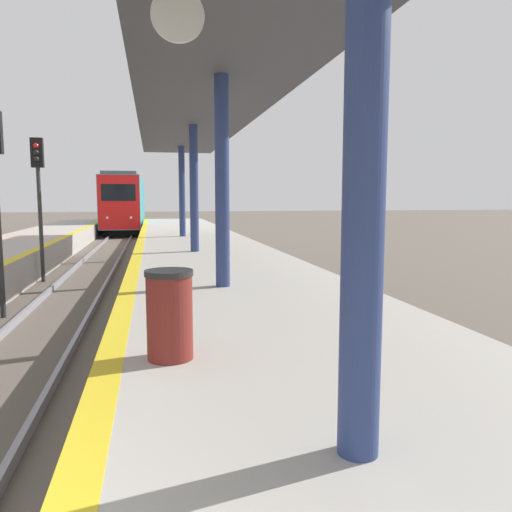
# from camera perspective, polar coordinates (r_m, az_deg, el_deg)

# --- Properties ---
(train) EXTENTS (2.71, 19.11, 4.42)m
(train) POSITION_cam_1_polar(r_m,az_deg,el_deg) (43.10, -14.62, 5.90)
(train) COLOR black
(train) RESTS_ON ground
(signal_far) EXTENTS (0.36, 0.31, 4.47)m
(signal_far) POSITION_cam_1_polar(r_m,az_deg,el_deg) (16.98, -23.61, 7.75)
(signal_far) COLOR #2D2D2D
(signal_far) RESTS_ON ground
(station_canopy) EXTENTS (3.27, 25.64, 4.11)m
(station_canopy) POSITION_cam_1_polar(r_m,az_deg,el_deg) (12.78, -6.01, 16.54)
(station_canopy) COLOR navy
(station_canopy) RESTS_ON platform_right
(trash_bin) EXTENTS (0.50, 0.50, 0.94)m
(trash_bin) POSITION_cam_1_polar(r_m,az_deg,el_deg) (5.28, -9.84, -6.60)
(trash_bin) COLOR maroon
(trash_bin) RESTS_ON platform_right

